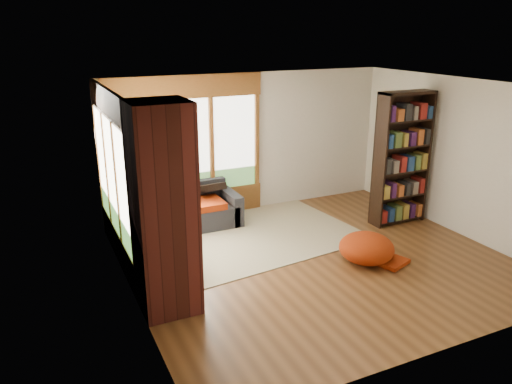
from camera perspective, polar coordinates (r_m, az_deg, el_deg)
name	(u,v)px	position (r m, az deg, el deg)	size (l,w,h in m)	color
floor	(317,260)	(7.72, 6.97, -7.68)	(5.50, 5.50, 0.00)	#513016
ceiling	(324,86)	(6.98, 7.80, 11.86)	(5.50, 5.50, 0.00)	white
wall_back	(249,143)	(9.38, -0.81, 5.60)	(5.50, 0.04, 2.60)	silver
wall_front	(453,243)	(5.44, 21.56, -5.40)	(5.50, 0.04, 2.60)	silver
wall_left	(128,206)	(6.27, -14.42, -1.51)	(0.04, 5.00, 2.60)	silver
wall_right	(461,158)	(8.98, 22.41, 3.63)	(0.04, 5.00, 2.60)	silver
windows_back	(188,147)	(8.92, -7.80, 5.10)	(2.82, 0.10, 1.90)	brown
windows_left	(113,176)	(7.39, -16.06, 1.77)	(0.10, 2.62, 1.90)	brown
roller_blind	(103,137)	(8.10, -17.10, 6.01)	(0.03, 0.72, 0.90)	#73995F
brick_chimney	(164,210)	(6.02, -10.51, -2.08)	(0.70, 0.70, 2.60)	#471914
sectional_sofa	(161,224)	(8.33, -10.82, -3.58)	(2.20, 2.20, 0.80)	black
area_rug	(239,233)	(8.57, -1.93, -4.75)	(3.72, 2.84, 0.01)	beige
bookshelf	(402,159)	(9.10, 16.33, 3.65)	(1.01, 0.34, 2.35)	black
pouf	(367,247)	(7.68, 12.52, -6.19)	(0.82, 0.82, 0.45)	#9D2E0C
dog_tan	(180,191)	(8.39, -8.66, 0.08)	(0.93, 0.89, 0.46)	brown
dog_brindle	(158,213)	(7.56, -11.16, -2.33)	(0.66, 0.85, 0.42)	black
throw_pillows	(164,195)	(8.25, -10.52, -0.38)	(1.98, 1.68, 0.45)	black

